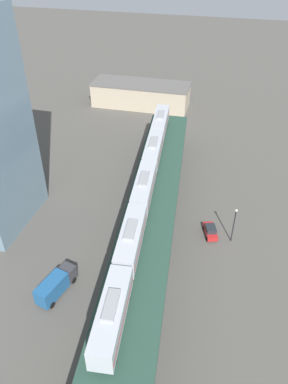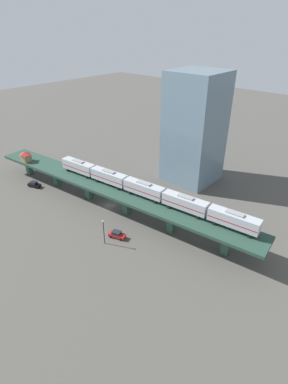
{
  "view_description": "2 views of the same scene",
  "coord_description": "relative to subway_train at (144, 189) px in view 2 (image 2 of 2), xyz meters",
  "views": [
    {
      "loc": [
        10.17,
        -37.79,
        45.05
      ],
      "look_at": [
        -2.68,
        11.52,
        8.05
      ],
      "focal_mm": 35.0,
      "sensor_mm": 36.0,
      "label": 1
    },
    {
      "loc": [
        50.15,
        58.77,
        48.22
      ],
      "look_at": [
        -2.68,
        11.52,
        8.05
      ],
      "focal_mm": 28.0,
      "sensor_mm": 36.0,
      "label": 2
    }
  ],
  "objects": [
    {
      "name": "subway_train",
      "position": [
        0.0,
        0.0,
        0.0
      ],
      "size": [
        9.67,
        62.33,
        4.45
      ],
      "color": "#ADB2BA",
      "rests_on": "elevated_viaduct"
    },
    {
      "name": "street_car_black",
      "position": [
        11.38,
        -39.39,
        -8.15
      ],
      "size": [
        3.16,
        4.75,
        1.89
      ],
      "color": "black",
      "rests_on": "ground"
    },
    {
      "name": "delivery_truck",
      "position": [
        -8.88,
        -17.34,
        -7.33
      ],
      "size": [
        3.9,
        7.53,
        3.2
      ],
      "color": "#333338",
      "rests_on": "ground"
    },
    {
      "name": "street_lamp",
      "position": [
        15.45,
        0.59,
        -4.98
      ],
      "size": [
        0.44,
        0.44,
        6.94
      ],
      "color": "black",
      "rests_on": "ground"
    },
    {
      "name": "street_car_red",
      "position": [
        11.75,
        1.21,
        -8.15
      ],
      "size": [
        3.12,
        4.75,
        1.89
      ],
      "color": "#AD1E1E",
      "rests_on": "ground"
    },
    {
      "name": "signal_hut",
      "position": [
        8.97,
        -46.43,
        -0.74
      ],
      "size": [
        3.56,
        3.56,
        3.4
      ],
      "color": "#8C7251",
      "rests_on": "elevated_viaduct"
    },
    {
      "name": "elevated_viaduct",
      "position": [
        2.7,
        -11.67,
        -3.44
      ],
      "size": [
        18.48,
        92.37,
        6.55
      ],
      "color": "#244135",
      "rests_on": "ground"
    },
    {
      "name": "office_tower",
      "position": [
        -29.02,
        -3.78,
        8.91
      ],
      "size": [
        16.0,
        16.0,
        36.0
      ],
      "color": "slate",
      "rests_on": "ground"
    },
    {
      "name": "ground_plane",
      "position": [
        2.68,
        -11.52,
        -9.09
      ],
      "size": [
        400.0,
        400.0,
        0.0
      ],
      "primitive_type": "plane",
      "color": "#4C4944"
    }
  ]
}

